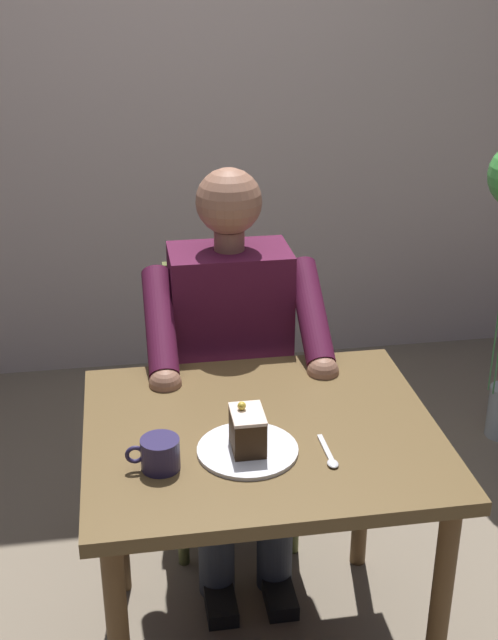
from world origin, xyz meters
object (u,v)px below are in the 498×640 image
Objects in this scene: chair at (227,387)px; coffee_cup at (160,453)px; seated_person at (234,369)px; dining_table at (261,462)px; cake_slice at (248,430)px; dessert_spoon at (329,456)px.

chair reaches higher than coffee_cup.
seated_person is (0.00, 0.17, 0.15)m from chair.
cake_slice reaches higher than dining_table.
dessert_spoon is at bearing 176.84° from coffee_cup.
seated_person reaches higher than dessert_spoon.
dining_table is at bearing -117.20° from cake_slice.
cake_slice is at bearing -16.65° from dessert_spoon.
dessert_spoon is (-0.13, 0.64, 0.09)m from seated_person.
dining_table is 6.10× the size of dessert_spoon.
seated_person is 0.66m from dessert_spoon.
dining_table is 0.23m from dessert_spoon.
cake_slice is 0.20m from dessert_spoon.
chair is at bearing -80.62° from dessert_spoon.
chair is at bearing -90.00° from seated_person.
chair is 0.87m from coffee_cup.
seated_person is at bearing -112.79° from coffee_cup.
cake_slice is at bearing -170.82° from coffee_cup.
cake_slice reaches higher than coffee_cup.
dining_table is 0.70× the size of seated_person.
seated_person is 10.70× the size of cake_slice.
dining_table is 7.47× the size of cake_slice.
dessert_spoon is (-0.13, 0.81, 0.25)m from chair.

